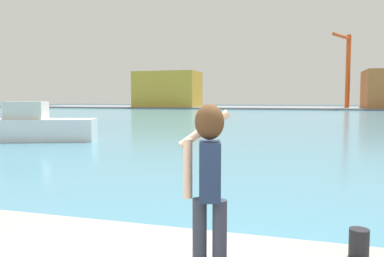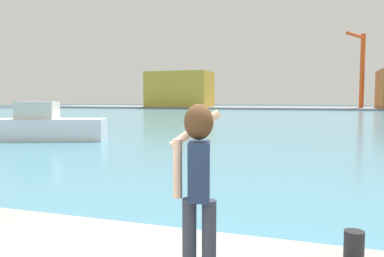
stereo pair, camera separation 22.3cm
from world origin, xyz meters
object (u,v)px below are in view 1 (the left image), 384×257
object	(u,v)px
person_photographer	(209,174)
boat_moored	(38,126)
port_crane	(347,65)
warehouse_left	(168,89)
harbor_bollard	(359,243)

from	to	relation	value
person_photographer	boat_moored	xyz separation A→B (m)	(-13.77, 14.94, -0.86)
person_photographer	port_crane	xyz separation A→B (m)	(9.69, 88.37, 8.29)
warehouse_left	boat_moored	bearing A→B (deg)	-75.76
harbor_bollard	port_crane	bearing A→B (deg)	84.64
boat_moored	port_crane	xyz separation A→B (m)	(23.46, 73.43, 9.16)
harbor_bollard	warehouse_left	bearing A→B (deg)	111.36
person_photographer	boat_moored	size ratio (longest dim) A/B	0.27
person_photographer	boat_moored	bearing A→B (deg)	28.05
harbor_bollard	warehouse_left	world-z (taller)	warehouse_left
harbor_bollard	boat_moored	size ratio (longest dim) A/B	0.05
boat_moored	warehouse_left	bearing A→B (deg)	84.12
port_crane	person_photographer	bearing A→B (deg)	-96.26
harbor_bollard	boat_moored	distance (m)	20.63
harbor_bollard	boat_moored	xyz separation A→B (m)	(-15.26, 13.89, 0.04)
person_photographer	port_crane	distance (m)	89.29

